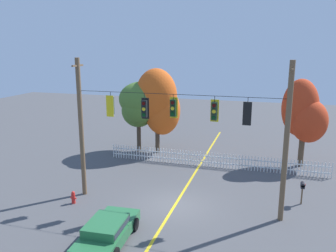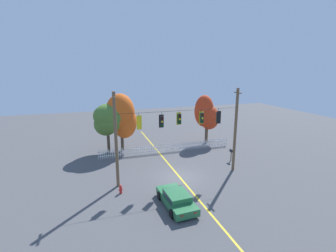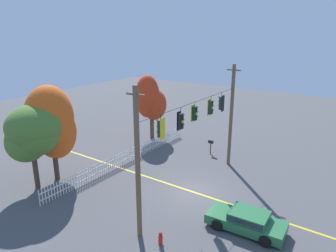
{
  "view_description": "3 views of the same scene",
  "coord_description": "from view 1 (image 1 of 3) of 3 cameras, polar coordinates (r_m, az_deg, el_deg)",
  "views": [
    {
      "loc": [
        4.84,
        -17.68,
        8.93
      ],
      "look_at": [
        -0.76,
        1.21,
        4.36
      ],
      "focal_mm": 37.2,
      "sensor_mm": 36.0,
      "label": 1
    },
    {
      "loc": [
        -7.62,
        -20.14,
        10.12
      ],
      "look_at": [
        -0.68,
        1.53,
        4.7
      ],
      "focal_mm": 26.25,
      "sensor_mm": 36.0,
      "label": 2
    },
    {
      "loc": [
        -16.7,
        -9.5,
        10.72
      ],
      "look_at": [
        -0.81,
        1.58,
        4.72
      ],
      "focal_mm": 33.13,
      "sensor_mm": 36.0,
      "label": 3
    }
  ],
  "objects": [
    {
      "name": "traffic_signal_eastbound_side",
      "position": [
        18.66,
        0.86,
        2.99
      ],
      "size": [
        0.43,
        0.38,
        1.3
      ],
      "color": "black"
    },
    {
      "name": "traffic_signal_northbound_primary",
      "position": [
        19.94,
        -9.36,
        3.3
      ],
      "size": [
        0.43,
        0.38,
        1.4
      ],
      "color": "black"
    },
    {
      "name": "traffic_signal_westbound_side",
      "position": [
        19.18,
        -3.86,
        2.86
      ],
      "size": [
        0.43,
        0.38,
        1.45
      ],
      "color": "black"
    },
    {
      "name": "fire_hydrant",
      "position": [
        21.24,
        -15.25,
        -11.22
      ],
      "size": [
        0.38,
        0.22,
        0.74
      ],
      "color": "red",
      "rests_on": "ground"
    },
    {
      "name": "traffic_signal_southbound_primary",
      "position": [
        18.01,
        12.87,
        2.06
      ],
      "size": [
        0.43,
        0.38,
        1.41
      ],
      "color": "black"
    },
    {
      "name": "ground",
      "position": [
        20.39,
        1.1,
        -12.91
      ],
      "size": [
        80.0,
        80.0,
        0.0
      ],
      "primitive_type": "plane",
      "color": "#4C4C4F"
    },
    {
      "name": "signal_support_span",
      "position": [
        18.93,
        1.16,
        -1.38
      ],
      "size": [
        11.79,
        1.1,
        8.27
      ],
      "color": "brown",
      "rests_on": "ground"
    },
    {
      "name": "traffic_signal_northbound_secondary",
      "position": [
        18.2,
        7.6,
        2.46
      ],
      "size": [
        0.43,
        0.38,
        1.38
      ],
      "color": "black"
    },
    {
      "name": "autumn_maple_mid",
      "position": [
        29.06,
        -1.44,
        3.62
      ],
      "size": [
        3.72,
        3.5,
        7.14
      ],
      "color": "#473828",
      "rests_on": "ground"
    },
    {
      "name": "parked_car",
      "position": [
        16.95,
        -9.93,
        -16.57
      ],
      "size": [
        2.15,
        4.37,
        1.15
      ],
      "color": "#286B3D",
      "rests_on": "ground"
    },
    {
      "name": "autumn_maple_near_fence",
      "position": [
        29.35,
        -4.51,
        3.61
      ],
      "size": [
        4.02,
        3.45,
        6.04
      ],
      "color": "#473828",
      "rests_on": "ground"
    },
    {
      "name": "roadside_mailbox",
      "position": [
        21.57,
        21.19,
        -9.24
      ],
      "size": [
        0.25,
        0.44,
        1.32
      ],
      "color": "brown",
      "rests_on": "ground"
    },
    {
      "name": "autumn_oak_far_east",
      "position": [
        27.65,
        21.39,
        1.86
      ],
      "size": [
        3.33,
        2.71,
        6.57
      ],
      "color": "brown",
      "rests_on": "ground"
    },
    {
      "name": "white_picket_fence",
      "position": [
        26.43,
        7.44,
        -5.52
      ],
      "size": [
        16.43,
        0.06,
        1.11
      ],
      "color": "white",
      "rests_on": "ground"
    },
    {
      "name": "lane_centerline_stripe",
      "position": [
        20.39,
        1.1,
        -12.9
      ],
      "size": [
        0.16,
        36.0,
        0.01
      ],
      "primitive_type": "cube",
      "color": "gold",
      "rests_on": "ground"
    }
  ]
}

